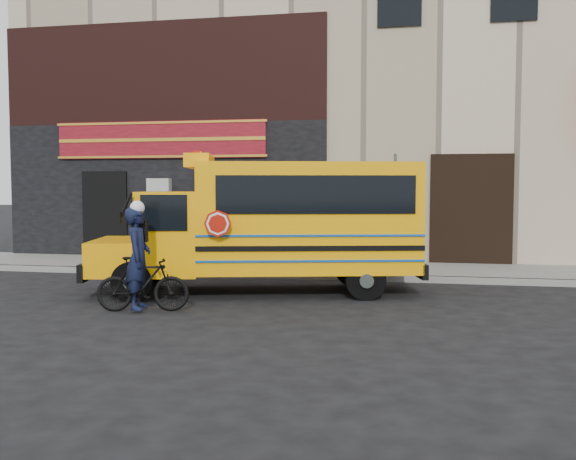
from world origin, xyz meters
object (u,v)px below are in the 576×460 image
(school_bus, at_px, (275,222))
(bicycle, at_px, (143,284))
(sign_pole, at_px, (395,210))
(cyclist, at_px, (138,261))

(school_bus, xyz_separation_m, bicycle, (-1.91, -2.49, -1.01))
(sign_pole, bearing_deg, bicycle, -129.55)
(school_bus, distance_m, bicycle, 3.29)
(school_bus, height_order, bicycle, school_bus)
(sign_pole, relative_size, bicycle, 1.84)
(school_bus, xyz_separation_m, sign_pole, (2.41, 2.74, 0.18))
(cyclist, bearing_deg, school_bus, -51.04)
(cyclist, bearing_deg, bicycle, -92.73)
(school_bus, xyz_separation_m, cyclist, (-1.98, -2.50, -0.59))
(sign_pole, height_order, bicycle, sign_pole)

